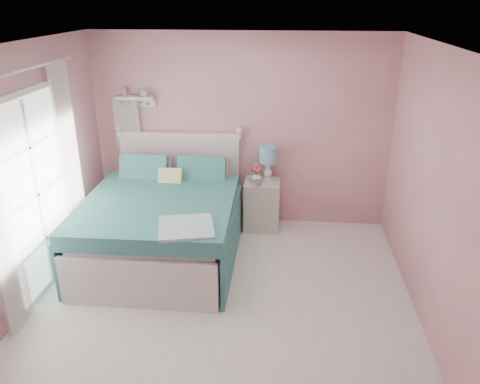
% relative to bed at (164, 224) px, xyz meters
% --- Properties ---
extents(floor, '(4.50, 4.50, 0.00)m').
position_rel_bed_xyz_m(floor, '(0.85, -1.14, -0.42)').
color(floor, silver).
rests_on(floor, ground).
extents(room_shell, '(4.50, 4.50, 4.50)m').
position_rel_bed_xyz_m(room_shell, '(0.85, -1.14, 1.16)').
color(room_shell, '#BF7983').
rests_on(room_shell, floor).
extents(bed, '(1.77, 2.22, 1.28)m').
position_rel_bed_xyz_m(bed, '(0.00, 0.00, 0.00)').
color(bed, silver).
rests_on(bed, floor).
extents(nightstand, '(0.47, 0.47, 0.68)m').
position_rel_bed_xyz_m(nightstand, '(1.16, 0.86, -0.08)').
color(nightstand, beige).
rests_on(nightstand, floor).
extents(table_lamp, '(0.24, 0.24, 0.48)m').
position_rel_bed_xyz_m(table_lamp, '(1.23, 0.91, 0.60)').
color(table_lamp, white).
rests_on(table_lamp, nightstand).
extents(vase, '(0.16, 0.16, 0.16)m').
position_rel_bed_xyz_m(vase, '(1.08, 0.84, 0.34)').
color(vase, silver).
rests_on(vase, nightstand).
extents(teacup, '(0.10, 0.10, 0.07)m').
position_rel_bed_xyz_m(teacup, '(1.10, 0.70, 0.30)').
color(teacup, '#C5848A').
rests_on(teacup, nightstand).
extents(roses, '(0.14, 0.11, 0.12)m').
position_rel_bed_xyz_m(roses, '(1.08, 0.83, 0.46)').
color(roses, '#D04756').
rests_on(roses, vase).
extents(wall_shelf, '(0.50, 0.15, 0.25)m').
position_rel_bed_xyz_m(wall_shelf, '(-0.55, 1.05, 1.31)').
color(wall_shelf, silver).
rests_on(wall_shelf, room_shell).
extents(hanging_dress, '(0.34, 0.03, 0.72)m').
position_rel_bed_xyz_m(hanging_dress, '(-0.70, 1.04, 0.98)').
color(hanging_dress, white).
rests_on(hanging_dress, room_shell).
extents(french_door, '(0.04, 1.32, 2.16)m').
position_rel_bed_xyz_m(french_door, '(-1.12, -0.74, 0.65)').
color(french_door, silver).
rests_on(french_door, floor).
extents(curtain_far, '(0.04, 0.40, 2.32)m').
position_rel_bed_xyz_m(curtain_far, '(-1.07, 0.00, 0.76)').
color(curtain_far, white).
rests_on(curtain_far, floor).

